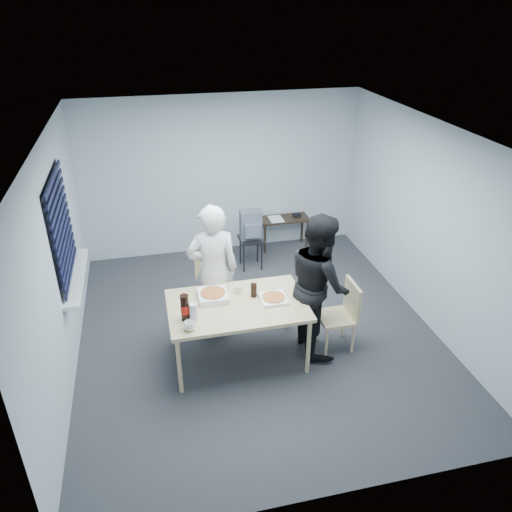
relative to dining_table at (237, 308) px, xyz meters
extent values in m
plane|color=#2D2C31|center=(0.34, 0.46, -0.71)|extent=(5.00, 5.00, 0.00)
plane|color=white|center=(0.34, 0.46, 1.89)|extent=(5.00, 5.00, 0.00)
plane|color=#AFBAC5|center=(0.34, 2.96, 0.59)|extent=(4.50, 0.00, 4.50)
plane|color=#AFBAC5|center=(0.34, -2.04, 0.59)|extent=(4.50, 0.00, 4.50)
plane|color=#AFBAC5|center=(-1.91, 0.46, 0.59)|extent=(0.00, 5.00, 5.00)
plane|color=#AFBAC5|center=(2.59, 0.46, 0.59)|extent=(0.00, 5.00, 5.00)
plane|color=black|center=(-1.89, 0.86, 0.84)|extent=(0.00, 1.30, 1.30)
cube|color=black|center=(-1.86, 0.86, 0.84)|extent=(0.04, 1.30, 1.25)
cube|color=silver|center=(-1.82, 0.86, 0.17)|extent=(0.18, 1.42, 0.05)
cube|color=beige|center=(0.00, 0.00, 0.04)|extent=(1.59, 1.00, 0.04)
cylinder|color=beige|center=(-0.73, -0.44, -0.35)|extent=(0.05, 0.05, 0.73)
cylinder|color=beige|center=(-0.73, 0.44, -0.35)|extent=(0.05, 0.05, 0.73)
cylinder|color=beige|center=(0.73, -0.44, -0.35)|extent=(0.05, 0.05, 0.73)
cylinder|color=beige|center=(0.73, 0.44, -0.35)|extent=(0.05, 0.05, 0.73)
cube|color=beige|center=(-0.14, 0.97, -0.28)|extent=(0.42, 0.42, 0.04)
cube|color=beige|center=(-0.14, 1.16, -0.04)|extent=(0.42, 0.04, 0.44)
cylinder|color=beige|center=(-0.31, 0.80, -0.51)|extent=(0.03, 0.03, 0.41)
cylinder|color=beige|center=(-0.31, 1.14, -0.51)|extent=(0.03, 0.03, 0.41)
cylinder|color=beige|center=(0.03, 0.80, -0.51)|extent=(0.03, 0.03, 0.41)
cylinder|color=beige|center=(0.03, 1.14, -0.51)|extent=(0.03, 0.03, 0.41)
cube|color=beige|center=(1.21, -0.06, -0.28)|extent=(0.42, 0.42, 0.04)
cube|color=beige|center=(1.40, -0.06, -0.04)|extent=(0.04, 0.42, 0.44)
cylinder|color=beige|center=(1.04, -0.23, -0.51)|extent=(0.03, 0.03, 0.41)
cylinder|color=beige|center=(1.04, 0.11, -0.51)|extent=(0.03, 0.03, 0.41)
cylinder|color=beige|center=(1.38, -0.23, -0.51)|extent=(0.03, 0.03, 0.41)
cylinder|color=beige|center=(1.38, 0.11, -0.51)|extent=(0.03, 0.03, 0.41)
imported|color=silver|center=(-0.18, 0.61, 0.17)|extent=(0.65, 0.42, 1.77)
imported|color=black|center=(0.99, 0.03, 0.17)|extent=(0.47, 0.86, 1.77)
cube|color=#35271A|center=(1.35, 2.74, -0.18)|extent=(0.82, 0.37, 0.04)
cylinder|color=#35271A|center=(0.98, 2.59, -0.46)|extent=(0.04, 0.04, 0.51)
cylinder|color=#35271A|center=(0.98, 2.88, -0.46)|extent=(0.04, 0.04, 0.51)
cylinder|color=#35271A|center=(1.73, 2.59, -0.46)|extent=(0.04, 0.04, 0.51)
cylinder|color=#35271A|center=(1.73, 2.88, -0.46)|extent=(0.04, 0.04, 0.51)
cube|color=black|center=(0.65, 2.18, -0.22)|extent=(0.37, 0.37, 0.04)
cylinder|color=black|center=(0.50, 2.04, -0.48)|extent=(0.04, 0.04, 0.47)
cylinder|color=black|center=(0.50, 2.32, -0.48)|extent=(0.04, 0.04, 0.47)
cylinder|color=black|center=(0.79, 2.04, -0.48)|extent=(0.04, 0.04, 0.47)
cylinder|color=black|center=(0.79, 2.32, -0.48)|extent=(0.04, 0.04, 0.47)
cube|color=slate|center=(0.65, 2.18, 0.03)|extent=(0.33, 0.18, 0.46)
cube|color=slate|center=(0.65, 2.06, -0.02)|extent=(0.24, 0.07, 0.22)
cube|color=white|center=(-0.25, 0.18, 0.08)|extent=(0.34, 0.34, 0.04)
cube|color=white|center=(-0.25, 0.18, 0.11)|extent=(0.34, 0.34, 0.04)
cylinder|color=#CC7F38|center=(-0.25, 0.18, 0.14)|extent=(0.29, 0.29, 0.01)
cube|color=white|center=(0.43, -0.01, 0.08)|extent=(0.31, 0.31, 0.03)
cylinder|color=#CC7F38|center=(0.43, -0.01, 0.10)|extent=(0.26, 0.26, 0.01)
imported|color=white|center=(-0.59, -0.37, 0.11)|extent=(0.17, 0.17, 0.10)
imported|color=white|center=(0.07, 0.26, 0.11)|extent=(0.10, 0.10, 0.09)
cylinder|color=black|center=(0.22, 0.12, 0.14)|extent=(0.10, 0.10, 0.17)
cylinder|color=black|center=(-0.61, -0.17, 0.21)|extent=(0.09, 0.09, 0.31)
cylinder|color=red|center=(-0.61, -0.17, 0.19)|extent=(0.10, 0.10, 0.10)
cylinder|color=silver|center=(-0.52, -0.20, 0.16)|extent=(0.11, 0.11, 0.21)
torus|color=red|center=(0.27, -0.26, 0.06)|extent=(0.06, 0.06, 0.00)
cube|color=white|center=(1.20, 2.72, -0.16)|extent=(0.33, 0.37, 0.01)
cube|color=black|center=(1.57, 2.74, -0.14)|extent=(0.15, 0.13, 0.05)
camera|label=1|loc=(-0.88, -4.71, 3.23)|focal=35.00mm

